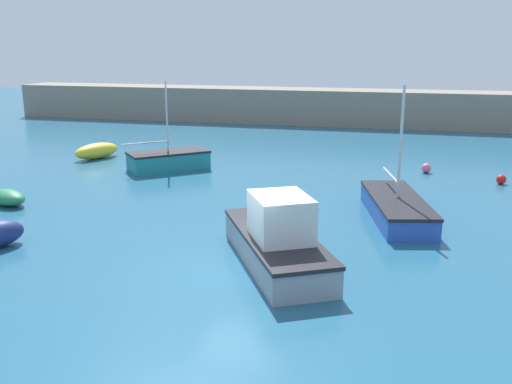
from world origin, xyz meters
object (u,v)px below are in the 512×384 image
cabin_cruiser_white (278,240)px  mooring_buoy_pink (426,168)px  sailboat_twin_hulled (397,208)px  sailboat_short_mast (168,160)px  fishing_dinghy_green (7,197)px  rowboat_white_midwater (97,151)px  mooring_buoy_red (501,179)px

cabin_cruiser_white → mooring_buoy_pink: cabin_cruiser_white is taller
sailboat_twin_hulled → sailboat_short_mast: bearing=-130.2°
fishing_dinghy_green → cabin_cruiser_white: size_ratio=0.36×
sailboat_twin_hulled → mooring_buoy_pink: bearing=157.3°
rowboat_white_midwater → fishing_dinghy_green: bearing=32.2°
mooring_buoy_pink → sailboat_twin_hulled: bearing=-99.1°
sailboat_twin_hulled → fishing_dinghy_green: bearing=-96.0°
cabin_cruiser_white → sailboat_short_mast: sailboat_short_mast is taller
cabin_cruiser_white → sailboat_twin_hulled: size_ratio=1.05×
fishing_dinghy_green → mooring_buoy_pink: bearing=-126.4°
mooring_buoy_red → mooring_buoy_pink: bearing=154.0°
rowboat_white_midwater → sailboat_twin_hulled: bearing=89.6°
rowboat_white_midwater → mooring_buoy_pink: rowboat_white_midwater is taller
mooring_buoy_pink → fishing_dinghy_green: bearing=-148.0°
fishing_dinghy_green → mooring_buoy_pink: fishing_dinghy_green is taller
cabin_cruiser_white → mooring_buoy_red: 15.01m
rowboat_white_midwater → mooring_buoy_pink: bearing=116.4°
mooring_buoy_red → mooring_buoy_pink: size_ratio=0.93×
sailboat_short_mast → mooring_buoy_red: sailboat_short_mast is taller
sailboat_short_mast → cabin_cruiser_white: bearing=-95.8°
sailboat_short_mast → mooring_buoy_pink: (13.21, 2.61, -0.26)m
sailboat_twin_hulled → mooring_buoy_pink: sailboat_twin_hulled is taller
sailboat_short_mast → rowboat_white_midwater: sailboat_short_mast is taller
fishing_dinghy_green → cabin_cruiser_white: (12.24, -3.62, 0.46)m
fishing_dinghy_green → mooring_buoy_pink: 20.05m
rowboat_white_midwater → mooring_buoy_red: (21.82, -0.83, -0.22)m
fishing_dinghy_green → mooring_buoy_pink: (17.01, 10.61, -0.08)m
sailboat_short_mast → mooring_buoy_pink: bearing=-30.6°
sailboat_short_mast → rowboat_white_midwater: size_ratio=1.51×
cabin_cruiser_white → mooring_buoy_pink: (4.78, 14.24, -0.53)m
cabin_cruiser_white → sailboat_twin_hulled: 6.65m
cabin_cruiser_white → sailboat_twin_hulled: sailboat_twin_hulled is taller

